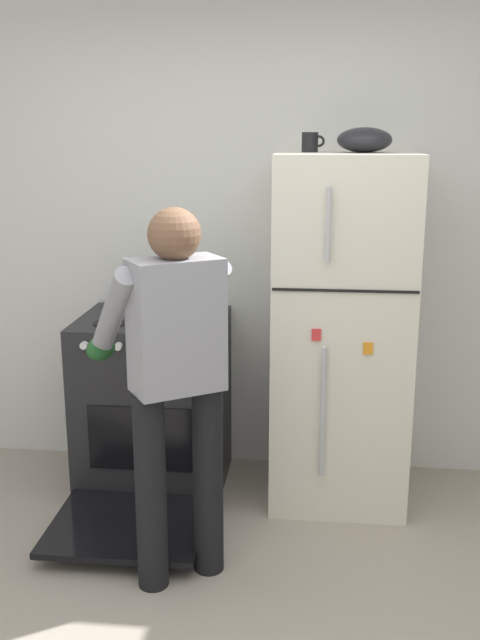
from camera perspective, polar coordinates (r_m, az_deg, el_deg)
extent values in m
cube|color=silver|center=(4.07, 1.49, 6.97)|extent=(6.00, 0.10, 2.70)
cube|color=silver|center=(3.78, 7.83, -0.87)|extent=(0.68, 0.68, 1.78)
cube|color=black|center=(3.38, 8.15, 2.26)|extent=(0.67, 0.01, 0.01)
cylinder|color=#B7B7BC|center=(3.52, 6.43, -7.15)|extent=(0.02, 0.02, 0.65)
cylinder|color=#B7B7BC|center=(3.30, 6.87, 7.37)|extent=(0.02, 0.02, 0.33)
cube|color=red|center=(3.42, 5.95, -1.16)|extent=(0.04, 0.01, 0.06)
cube|color=orange|center=(3.45, 9.91, -2.19)|extent=(0.04, 0.01, 0.06)
cube|color=black|center=(4.00, -6.68, -6.33)|extent=(0.76, 0.64, 0.93)
cube|color=black|center=(3.74, -7.73, -9.14)|extent=(0.53, 0.01, 0.34)
cylinder|color=black|center=(3.77, -10.07, -0.25)|extent=(0.17, 0.17, 0.01)
cylinder|color=black|center=(3.69, -4.61, -0.40)|extent=(0.17, 0.17, 0.01)
cylinder|color=black|center=(4.04, -8.95, 0.78)|extent=(0.17, 0.17, 0.01)
cylinder|color=black|center=(3.96, -3.85, 0.66)|extent=(0.17, 0.17, 0.01)
cylinder|color=silver|center=(3.63, -12.02, -1.93)|extent=(0.04, 0.03, 0.04)
cylinder|color=silver|center=(3.58, -9.43, -2.03)|extent=(0.04, 0.03, 0.04)
cylinder|color=silver|center=(3.54, -6.62, -2.13)|extent=(0.04, 0.03, 0.04)
cylinder|color=silver|center=(3.51, -3.91, -2.23)|extent=(0.04, 0.03, 0.04)
cube|color=black|center=(3.62, -8.70, -15.51)|extent=(0.72, 0.60, 0.03)
cylinder|color=black|center=(3.14, -6.94, -13.17)|extent=(0.13, 0.13, 0.86)
cylinder|color=black|center=(3.22, -2.49, -12.28)|extent=(0.13, 0.13, 0.86)
cube|color=gray|center=(2.93, -4.96, -0.44)|extent=(0.41, 0.36, 0.54)
sphere|color=brown|center=(2.86, -5.12, 6.65)|extent=(0.21, 0.21, 0.21)
sphere|color=#464646|center=(2.86, -5.10, 5.92)|extent=(0.15, 0.15, 0.15)
cylinder|color=gray|center=(3.04, -9.87, 0.42)|extent=(0.33, 0.44, 0.46)
cylinder|color=gray|center=(3.17, -2.97, 1.21)|extent=(0.33, 0.44, 0.46)
ellipsoid|color=#1E5123|center=(3.28, -10.76, -2.18)|extent=(0.12, 0.18, 0.10)
ellipsoid|color=#1E5123|center=(3.40, -4.28, -1.34)|extent=(0.12, 0.18, 0.10)
cylinder|color=#236638|center=(3.76, -4.70, 0.92)|extent=(0.24, 0.24, 0.12)
cube|color=black|center=(3.78, -6.86, 1.61)|extent=(0.05, 0.03, 0.02)
cube|color=black|center=(3.73, -2.54, 1.52)|extent=(0.05, 0.03, 0.02)
cylinder|color=black|center=(3.70, 5.45, 13.58)|extent=(0.08, 0.08, 0.10)
torus|color=black|center=(3.69, 6.15, 13.64)|extent=(0.06, 0.01, 0.06)
ellipsoid|color=black|center=(3.65, 9.64, 13.62)|extent=(0.26, 0.26, 0.12)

